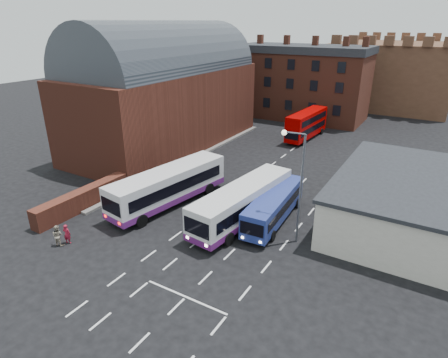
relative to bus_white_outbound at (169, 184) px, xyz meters
The scene contains 13 objects.
ground 8.05m from the bus_white_outbound, 59.27° to the right, with size 180.00×180.00×0.00m, color black.
railway_station 19.20m from the bus_white_outbound, 128.85° to the left, with size 12.00×28.00×16.00m.
forecourt_wall 7.87m from the bus_white_outbound, 142.89° to the right, with size 1.20×10.00×1.80m, color #602B1E.
cream_building 20.34m from the bus_white_outbound, 21.03° to the left, with size 10.40×16.40×4.25m.
brick_terrace 39.50m from the bus_white_outbound, 92.94° to the left, with size 22.00×10.00×11.00m, color brown.
castle_keep 60.26m from the bus_white_outbound, 80.44° to the left, with size 22.00×22.00×12.00m, color brown.
bus_white_outbound is the anchor object (origin of this frame).
bus_white_inbound 7.45m from the bus_white_outbound, ahead, with size 4.04×12.06×3.23m.
bus_blue 9.91m from the bus_white_outbound, 11.67° to the left, with size 2.82×9.57×2.58m.
bus_red_double 27.27m from the bus_white_outbound, 82.14° to the left, with size 2.98×10.03×3.96m.
street_lamp 12.72m from the bus_white_outbound, ahead, with size 1.79×0.45×8.80m.
pedestrian_red 9.79m from the bus_white_outbound, 105.04° to the right, with size 0.59×0.39×1.63m, color maroon.
pedestrian_beige 10.40m from the bus_white_outbound, 106.20° to the right, with size 0.83×0.64×1.70m, color #A0937D.
Camera 1 is at (16.59, -17.78, 15.89)m, focal length 30.00 mm.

